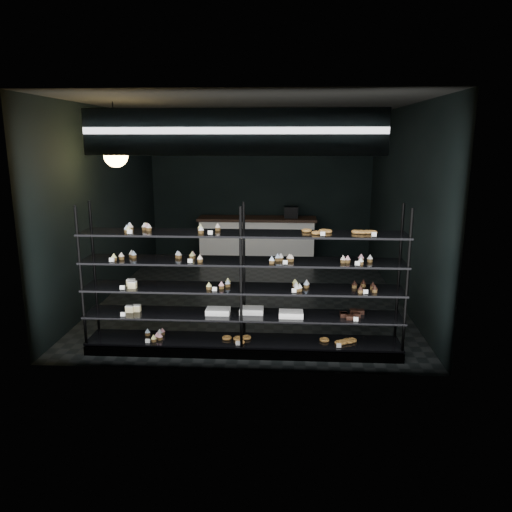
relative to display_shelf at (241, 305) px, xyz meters
name	(u,v)px	position (x,y,z in m)	size (l,w,h in m)	color
room	(252,204)	(-0.02, 2.45, 0.97)	(5.01, 6.01, 3.20)	black
display_shelf	(241,305)	(0.00, 0.00, 0.00)	(4.00, 0.50, 1.91)	black
signage	(234,132)	(-0.02, -0.48, 2.12)	(3.30, 0.05, 0.50)	#0C113F
pendant_lamp	(116,155)	(-1.86, 1.09, 1.82)	(0.34, 0.34, 0.90)	black
service_counter	(258,239)	(-0.07, 4.95, -0.13)	(2.61, 0.65, 1.23)	silver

